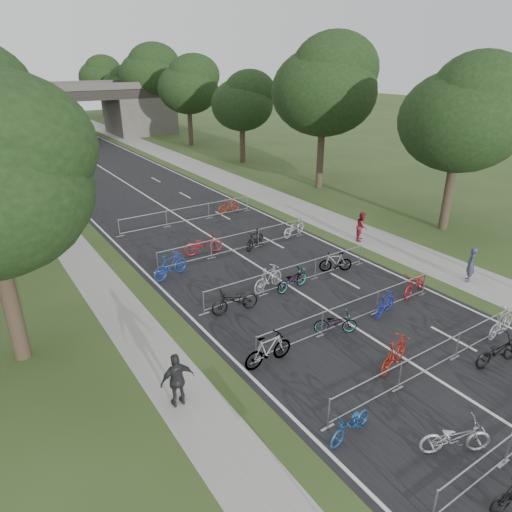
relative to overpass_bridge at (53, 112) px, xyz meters
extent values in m
cube|color=black|center=(0.00, -15.00, -3.53)|extent=(11.00, 140.00, 0.01)
cube|color=gray|center=(8.00, -15.00, -3.53)|extent=(3.00, 140.00, 0.01)
cube|color=gray|center=(-7.50, -15.00, -3.53)|extent=(2.00, 140.00, 0.01)
cube|color=silver|center=(0.00, -15.00, -3.53)|extent=(0.12, 140.00, 0.00)
cube|color=#494641|center=(11.50, 0.00, -1.03)|extent=(8.00, 8.00, 5.00)
cube|color=black|center=(0.00, 0.00, 2.07)|extent=(30.00, 8.00, 1.20)
cube|color=#494641|center=(0.00, -3.80, 3.07)|extent=(30.00, 0.40, 0.90)
cube|color=#494641|center=(0.00, 3.80, 3.07)|extent=(30.00, 0.40, 0.90)
cylinder|color=#33261C|center=(-11.50, -49.00, -1.43)|extent=(0.56, 0.56, 4.20)
cylinder|color=#33261C|center=(13.00, -49.00, -1.29)|extent=(0.56, 0.56, 4.48)
ellipsoid|color=black|center=(13.00, -49.00, 3.10)|extent=(7.17, 7.17, 5.88)
sphere|color=black|center=(13.60, -49.50, 4.53)|extent=(5.73, 5.73, 5.73)
sphere|color=black|center=(12.50, -48.50, 2.20)|extent=(4.66, 4.66, 4.66)
cylinder|color=#33261C|center=(13.00, -37.00, -0.98)|extent=(0.56, 0.56, 5.11)
ellipsoid|color=black|center=(13.00, -37.00, 4.03)|extent=(8.18, 8.18, 6.70)
sphere|color=black|center=(13.60, -37.50, 5.66)|extent=(6.54, 6.54, 6.54)
sphere|color=black|center=(12.50, -36.50, 3.01)|extent=(5.31, 5.31, 5.31)
cylinder|color=#33261C|center=(13.00, -25.00, -1.61)|extent=(0.56, 0.56, 3.85)
ellipsoid|color=black|center=(13.00, -25.00, 2.16)|extent=(6.16, 6.16, 5.05)
sphere|color=black|center=(13.60, -25.50, 3.40)|extent=(4.93, 4.93, 4.93)
sphere|color=black|center=(12.50, -24.50, 1.39)|extent=(4.00, 4.00, 4.00)
cylinder|color=#33261C|center=(13.00, -13.00, -1.29)|extent=(0.56, 0.56, 4.48)
ellipsoid|color=black|center=(13.00, -13.00, 3.10)|extent=(7.17, 7.17, 5.88)
sphere|color=black|center=(13.60, -13.50, 4.53)|extent=(5.73, 5.73, 5.73)
sphere|color=black|center=(12.50, -12.50, 2.20)|extent=(4.66, 4.66, 4.66)
cylinder|color=#33261C|center=(13.00, -1.00, -0.98)|extent=(0.56, 0.56, 5.11)
ellipsoid|color=black|center=(13.00, -1.00, 4.03)|extent=(8.18, 8.18, 6.70)
sphere|color=black|center=(13.60, -1.50, 5.66)|extent=(6.54, 6.54, 6.54)
sphere|color=black|center=(12.50, -0.50, 3.01)|extent=(5.31, 5.31, 5.31)
cylinder|color=#33261C|center=(13.00, 11.00, -1.61)|extent=(0.56, 0.56, 3.85)
ellipsoid|color=black|center=(13.00, 11.00, 2.16)|extent=(6.16, 6.16, 5.05)
sphere|color=black|center=(13.60, 10.50, 3.40)|extent=(4.93, 4.93, 4.93)
sphere|color=black|center=(12.50, 11.50, 1.39)|extent=(4.00, 4.00, 4.00)
cylinder|color=#33261C|center=(13.00, 23.00, -1.29)|extent=(0.56, 0.56, 4.48)
ellipsoid|color=black|center=(13.00, 23.00, 3.10)|extent=(7.17, 7.17, 5.88)
sphere|color=black|center=(13.60, 22.50, 4.53)|extent=(5.73, 5.73, 5.73)
sphere|color=black|center=(12.50, 23.50, 2.20)|extent=(4.66, 4.66, 4.66)
cylinder|color=#A2A5AA|center=(-4.60, -61.40, -2.98)|extent=(0.05, 0.05, 1.10)
cylinder|color=#A2A5AA|center=(-1.53, -61.40, -2.98)|extent=(0.05, 0.05, 1.10)
cube|color=#A2A5AA|center=(-1.53, -61.40, -3.52)|extent=(0.50, 0.08, 0.03)
cylinder|color=#A2A5AA|center=(0.00, -57.80, -2.48)|extent=(9.20, 0.04, 0.04)
cylinder|color=#A2A5AA|center=(0.00, -57.80, -3.35)|extent=(9.20, 0.04, 0.04)
cylinder|color=#A2A5AA|center=(-4.60, -57.80, -2.98)|extent=(0.05, 0.05, 1.10)
cube|color=#A2A5AA|center=(-4.60, -57.80, -3.52)|extent=(0.50, 0.08, 0.03)
cylinder|color=#A2A5AA|center=(-1.53, -57.80, -2.98)|extent=(0.05, 0.05, 1.10)
cube|color=#A2A5AA|center=(-1.53, -57.80, -3.52)|extent=(0.50, 0.08, 0.03)
cylinder|color=#A2A5AA|center=(1.53, -57.80, -2.98)|extent=(0.05, 0.05, 1.10)
cube|color=#A2A5AA|center=(1.53, -57.80, -3.52)|extent=(0.50, 0.08, 0.03)
cylinder|color=#A2A5AA|center=(4.60, -57.80, -2.98)|extent=(0.05, 0.05, 1.10)
cube|color=#A2A5AA|center=(4.60, -57.80, -3.52)|extent=(0.50, 0.08, 0.03)
cylinder|color=#A2A5AA|center=(0.00, -54.00, -2.48)|extent=(9.20, 0.04, 0.04)
cylinder|color=#A2A5AA|center=(0.00, -54.00, -3.35)|extent=(9.20, 0.04, 0.04)
cylinder|color=#A2A5AA|center=(-4.60, -54.00, -2.98)|extent=(0.05, 0.05, 1.10)
cube|color=#A2A5AA|center=(-4.60, -54.00, -3.52)|extent=(0.50, 0.08, 0.03)
cylinder|color=#A2A5AA|center=(-1.53, -54.00, -2.98)|extent=(0.05, 0.05, 1.10)
cube|color=#A2A5AA|center=(-1.53, -54.00, -3.52)|extent=(0.50, 0.08, 0.03)
cylinder|color=#A2A5AA|center=(1.53, -54.00, -2.98)|extent=(0.05, 0.05, 1.10)
cube|color=#A2A5AA|center=(1.53, -54.00, -3.52)|extent=(0.50, 0.08, 0.03)
cylinder|color=#A2A5AA|center=(4.60, -54.00, -2.98)|extent=(0.05, 0.05, 1.10)
cube|color=#A2A5AA|center=(4.60, -54.00, -3.52)|extent=(0.50, 0.08, 0.03)
cylinder|color=#A2A5AA|center=(0.00, -50.00, -2.48)|extent=(9.20, 0.04, 0.04)
cylinder|color=#A2A5AA|center=(0.00, -50.00, -3.35)|extent=(9.20, 0.04, 0.04)
cylinder|color=#A2A5AA|center=(-4.60, -50.00, -2.98)|extent=(0.05, 0.05, 1.10)
cube|color=#A2A5AA|center=(-4.60, -50.00, -3.52)|extent=(0.50, 0.08, 0.03)
cylinder|color=#A2A5AA|center=(-1.53, -50.00, -2.98)|extent=(0.05, 0.05, 1.10)
cube|color=#A2A5AA|center=(-1.53, -50.00, -3.52)|extent=(0.50, 0.08, 0.03)
cylinder|color=#A2A5AA|center=(1.53, -50.00, -2.98)|extent=(0.05, 0.05, 1.10)
cube|color=#A2A5AA|center=(1.53, -50.00, -3.52)|extent=(0.50, 0.08, 0.03)
cylinder|color=#A2A5AA|center=(4.60, -50.00, -2.98)|extent=(0.05, 0.05, 1.10)
cube|color=#A2A5AA|center=(4.60, -50.00, -3.52)|extent=(0.50, 0.08, 0.03)
cylinder|color=#A2A5AA|center=(0.00, -45.00, -2.48)|extent=(9.20, 0.04, 0.04)
cylinder|color=#A2A5AA|center=(0.00, -45.00, -3.35)|extent=(9.20, 0.04, 0.04)
cylinder|color=#A2A5AA|center=(-4.60, -45.00, -2.98)|extent=(0.05, 0.05, 1.10)
cube|color=#A2A5AA|center=(-4.60, -45.00, -3.52)|extent=(0.50, 0.08, 0.03)
cylinder|color=#A2A5AA|center=(-1.53, -45.00, -2.98)|extent=(0.05, 0.05, 1.10)
cube|color=#A2A5AA|center=(-1.53, -45.00, -3.52)|extent=(0.50, 0.08, 0.03)
cylinder|color=#A2A5AA|center=(1.53, -45.00, -2.98)|extent=(0.05, 0.05, 1.10)
cube|color=#A2A5AA|center=(1.53, -45.00, -3.52)|extent=(0.50, 0.08, 0.03)
cylinder|color=#A2A5AA|center=(4.60, -45.00, -2.98)|extent=(0.05, 0.05, 1.10)
cube|color=#A2A5AA|center=(4.60, -45.00, -3.52)|extent=(0.50, 0.08, 0.03)
cylinder|color=#A2A5AA|center=(0.00, -39.00, -2.48)|extent=(9.20, 0.04, 0.04)
cylinder|color=#A2A5AA|center=(0.00, -39.00, -3.35)|extent=(9.20, 0.04, 0.04)
cylinder|color=#A2A5AA|center=(-4.60, -39.00, -2.98)|extent=(0.05, 0.05, 1.10)
cube|color=#A2A5AA|center=(-4.60, -39.00, -3.52)|extent=(0.50, 0.08, 0.03)
cylinder|color=#A2A5AA|center=(-1.53, -39.00, -2.98)|extent=(0.05, 0.05, 1.10)
cube|color=#A2A5AA|center=(-1.53, -39.00, -3.52)|extent=(0.50, 0.08, 0.03)
cylinder|color=#A2A5AA|center=(1.53, -39.00, -2.98)|extent=(0.05, 0.05, 1.10)
cube|color=#A2A5AA|center=(1.53, -39.00, -3.52)|extent=(0.50, 0.08, 0.03)
cylinder|color=#A2A5AA|center=(4.60, -39.00, -2.98)|extent=(0.05, 0.05, 1.10)
cube|color=#A2A5AA|center=(4.60, -39.00, -3.52)|extent=(0.50, 0.08, 0.03)
imported|color=#9FA0A6|center=(-2.31, -60.37, -3.01)|extent=(2.08, 1.59, 1.05)
imported|color=navy|center=(-4.30, -58.40, -3.07)|extent=(1.82, 0.88, 0.92)
imported|color=maroon|center=(-0.79, -56.93, -2.93)|extent=(2.10, 1.11, 1.21)
imported|color=black|center=(2.46, -58.78, -3.00)|extent=(2.12, 1.04, 1.07)
imported|color=gray|center=(4.30, -57.85, -2.96)|extent=(1.93, 0.69, 1.14)
imported|color=#A2A5AA|center=(-4.30, -54.32, -2.93)|extent=(2.01, 0.60, 1.20)
imported|color=#A2A5AA|center=(-0.94, -54.13, -3.09)|extent=(1.76, 1.39, 0.89)
imported|color=navy|center=(1.73, -54.27, -3.02)|extent=(1.77, 0.93, 1.02)
imported|color=maroon|center=(4.30, -53.79, -2.97)|extent=(2.26, 1.25, 1.13)
imported|color=black|center=(-3.41, -50.59, -2.97)|extent=(2.21, 1.01, 1.12)
imported|color=#A09FA7|center=(-1.05, -49.68, -2.94)|extent=(2.04, 1.04, 1.18)
imported|color=#A2A5AA|center=(-0.10, -50.26, -3.03)|extent=(1.98, 0.93, 1.00)
imported|color=#A2A5AA|center=(2.94, -49.93, -3.02)|extent=(1.73, 1.19, 1.02)
imported|color=navy|center=(-4.30, -45.92, -2.91)|extent=(2.17, 1.19, 1.26)
imported|color=maroon|center=(-1.58, -44.18, -2.96)|extent=(2.26, 1.10, 1.14)
imported|color=black|center=(1.19, -45.15, -2.97)|extent=(1.90, 1.31, 1.12)
imported|color=#B4B5BC|center=(4.30, -44.76, -3.01)|extent=(2.11, 1.23, 1.05)
imported|color=maroon|center=(3.22, -38.80, -3.01)|extent=(1.78, 0.60, 1.05)
imported|color=#2F3346|center=(7.59, -54.32, -2.66)|extent=(0.76, 0.71, 1.75)
imported|color=maroon|center=(7.18, -47.56, -2.67)|extent=(1.07, 1.02, 1.73)
imported|color=#262528|center=(-7.81, -54.44, -2.60)|extent=(1.11, 0.51, 1.86)
camera|label=1|loc=(-12.05, -65.19, 6.51)|focal=32.00mm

